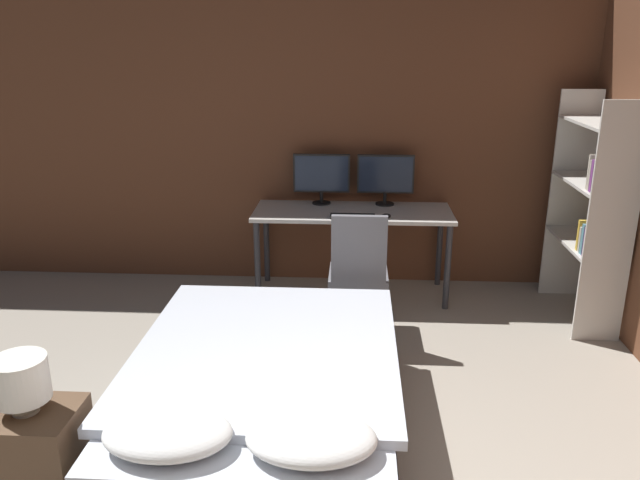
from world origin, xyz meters
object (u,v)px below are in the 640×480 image
at_px(bed, 265,398).
at_px(computer_mouse, 386,216).
at_px(keyboard, 353,216).
at_px(office_chair, 358,287).
at_px(bookshelf, 595,203).
at_px(monitor_left, 322,176).
at_px(nightstand, 35,463).
at_px(monitor_right, 386,176).
at_px(bedside_lamp, 21,379).
at_px(desk, 353,220).

xyz_separation_m(bed, computer_mouse, (0.71, 1.87, 0.50)).
relative_size(keyboard, office_chair, 0.38).
xyz_separation_m(office_chair, bookshelf, (1.73, 0.34, 0.57)).
relative_size(monitor_left, bookshelf, 0.28).
bearing_deg(bookshelf, nightstand, -144.53).
height_order(monitor_left, monitor_right, same).
relative_size(bedside_lamp, bookshelf, 0.15).
distance_m(bedside_lamp, monitor_right, 3.37).
relative_size(monitor_right, keyboard, 1.35).
distance_m(keyboard, bookshelf, 1.81).
distance_m(bed, keyboard, 1.99).
relative_size(desk, computer_mouse, 23.32).
height_order(nightstand, desk, desk).
height_order(bedside_lamp, monitor_right, monitor_right).
height_order(monitor_right, computer_mouse, monitor_right).
height_order(nightstand, monitor_right, monitor_right).
relative_size(monitor_left, keyboard, 1.35).
height_order(nightstand, computer_mouse, computer_mouse).
xyz_separation_m(monitor_left, office_chair, (0.32, -0.96, -0.62)).
bearing_deg(monitor_left, bookshelf, -17.00).
xyz_separation_m(bed, bookshelf, (2.23, 1.66, 0.69)).
distance_m(monitor_left, bookshelf, 2.15).
distance_m(bed, desk, 2.17).
bearing_deg(office_chair, monitor_left, 108.55).
xyz_separation_m(desk, office_chair, (0.05, -0.75, -0.29)).
distance_m(monitor_right, computer_mouse, 0.48).
bearing_deg(keyboard, bedside_lamp, -119.51).
height_order(nightstand, keyboard, keyboard).
bearing_deg(keyboard, office_chair, -84.52).
distance_m(monitor_left, office_chair, 1.19).
bearing_deg(nightstand, monitor_left, 68.64).
distance_m(bedside_lamp, desk, 3.04).
height_order(bed, bookshelf, bookshelf).
bearing_deg(nightstand, monitor_right, 59.98).
height_order(bed, computer_mouse, computer_mouse).
height_order(bed, monitor_right, monitor_right).
xyz_separation_m(nightstand, office_chair, (1.46, 1.94, 0.10)).
bearing_deg(monitor_left, office_chair, -71.45).
bearing_deg(desk, bookshelf, -13.18).
bearing_deg(monitor_right, computer_mouse, -90.44).
relative_size(desk, monitor_left, 3.41).
relative_size(nightstand, bookshelf, 0.31).
distance_m(desk, office_chair, 0.81).
distance_m(monitor_right, keyboard, 0.55).
xyz_separation_m(nightstand, desk, (1.41, 2.69, 0.39)).
bearing_deg(bookshelf, bedside_lamp, -144.53).
bearing_deg(monitor_left, keyboard, -57.01).
bearing_deg(monitor_left, computer_mouse, -37.77).
xyz_separation_m(desk, monitor_right, (0.27, 0.21, 0.33)).
bearing_deg(bookshelf, monitor_right, 157.45).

